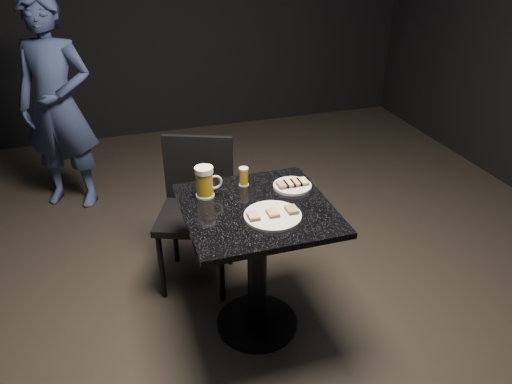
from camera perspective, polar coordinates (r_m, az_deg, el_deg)
floor at (r=2.84m, az=0.13°, el=-14.84°), size 6.00×6.00×0.00m
plate_large at (r=2.30m, az=1.92°, el=-2.74°), size 0.27×0.27×0.01m
plate_small at (r=2.56m, az=4.18°, el=0.69°), size 0.20×0.20×0.01m
patron at (r=3.90m, az=-21.77°, el=9.12°), size 0.67×0.57×1.56m
table at (r=2.52m, az=0.14°, el=-6.45°), size 0.70×0.70×0.75m
beer_mug at (r=2.45m, az=-5.84°, el=1.16°), size 0.13×0.09×0.16m
beer_tumbler at (r=2.56m, az=-1.41°, el=1.78°), size 0.05×0.05×0.10m
chair at (r=2.93m, az=-6.82°, el=-1.29°), size 0.53×0.53×0.87m
canapes_on_plate_large at (r=2.29m, az=1.93°, el=-2.39°), size 0.24×0.07×0.02m
canapes_on_plate_small at (r=2.55m, az=4.19°, el=1.02°), size 0.16×0.07×0.02m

